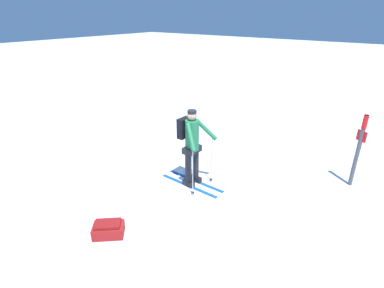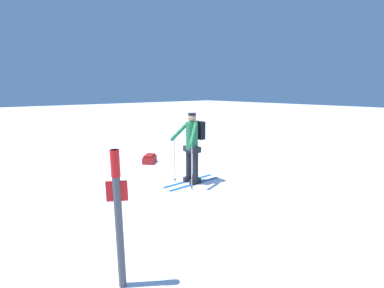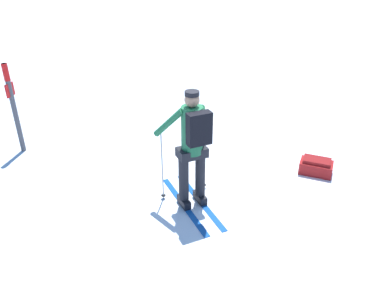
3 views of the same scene
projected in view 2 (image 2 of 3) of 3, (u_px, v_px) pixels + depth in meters
The scene contains 4 objects.
ground_plane at pixel (166, 181), 6.80m from camera, with size 80.00×80.00×0.00m, color white.
skier at pixel (193, 144), 6.50m from camera, with size 0.91×1.60×1.81m.
dropped_backpack at pixel (150, 159), 8.51m from camera, with size 0.62×0.64×0.28m.
trail_marker at pixel (118, 209), 2.95m from camera, with size 0.15×0.21×1.72m.
Camera 2 is at (-5.36, 3.66, 2.36)m, focal length 24.00 mm.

